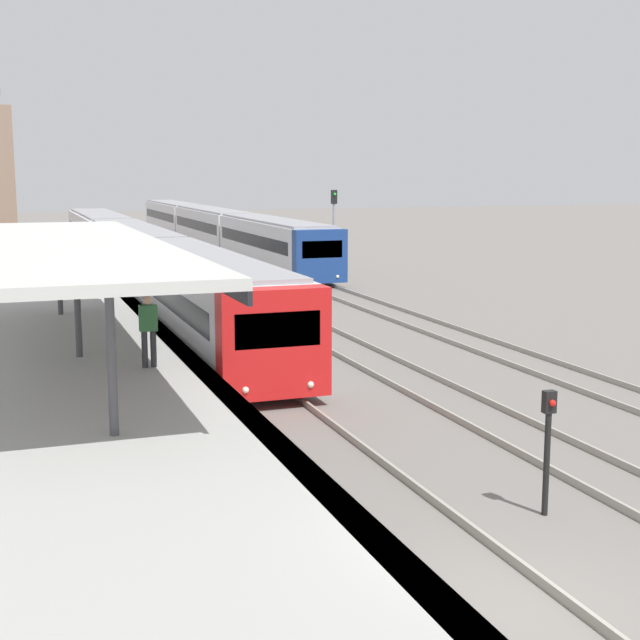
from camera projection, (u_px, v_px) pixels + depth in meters
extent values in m
plane|color=slate|center=(518.00, 614.00, 11.17)|extent=(240.00, 240.00, 0.00)
cube|color=gray|center=(467.00, 618.00, 10.92)|extent=(0.07, 120.00, 0.15)
cube|color=gray|center=(566.00, 600.00, 11.40)|extent=(0.07, 120.00, 0.15)
cube|color=#999993|center=(184.00, 634.00, 9.69)|extent=(5.49, 80.00, 1.05)
cube|color=yellow|center=(394.00, 556.00, 10.43)|extent=(0.50, 80.00, 0.01)
cube|color=beige|center=(75.00, 245.00, 21.23)|extent=(4.00, 17.40, 0.20)
cube|color=black|center=(157.00, 252.00, 21.91)|extent=(0.08, 17.40, 0.24)
cylinder|color=#47474C|center=(112.00, 360.00, 14.99)|extent=(0.16, 0.16, 2.61)
cylinder|color=#47474C|center=(77.00, 304.00, 21.46)|extent=(0.16, 0.16, 2.61)
cylinder|color=#47474C|center=(59.00, 273.00, 27.92)|extent=(0.16, 0.16, 2.61)
cylinder|color=#2D2D33|center=(145.00, 349.00, 20.40)|extent=(0.14, 0.14, 0.85)
cylinder|color=#2D2D33|center=(153.00, 349.00, 20.47)|extent=(0.14, 0.14, 0.85)
cube|color=#2D6638|center=(148.00, 318.00, 20.32)|extent=(0.40, 0.22, 0.60)
sphere|color=tan|center=(148.00, 300.00, 20.25)|extent=(0.22, 0.22, 0.22)
cube|color=red|center=(274.00, 343.00, 20.74)|extent=(2.63, 0.70, 2.57)
cube|color=black|center=(278.00, 330.00, 20.38)|extent=(2.05, 0.04, 0.82)
sphere|color=#EFEACC|center=(245.00, 390.00, 20.33)|extent=(0.16, 0.16, 0.16)
sphere|color=#EFEACC|center=(311.00, 385.00, 20.85)|extent=(0.16, 0.16, 0.16)
cube|color=silver|center=(202.00, 299.00, 28.01)|extent=(2.63, 14.94, 2.57)
cube|color=gray|center=(201.00, 256.00, 27.78)|extent=(2.31, 14.64, 0.12)
cube|color=black|center=(202.00, 290.00, 27.96)|extent=(2.65, 13.74, 0.67)
cylinder|color=black|center=(201.00, 371.00, 23.32)|extent=(0.12, 0.70, 0.70)
cylinder|color=black|center=(282.00, 364.00, 24.06)|extent=(0.12, 0.70, 0.70)
cylinder|color=black|center=(144.00, 315.00, 32.34)|extent=(0.12, 0.70, 0.70)
cylinder|color=black|center=(205.00, 312.00, 33.08)|extent=(0.12, 0.70, 0.70)
cube|color=silver|center=(134.00, 256.00, 42.21)|extent=(2.63, 14.94, 2.57)
cube|color=gray|center=(133.00, 228.00, 41.99)|extent=(2.31, 14.64, 0.12)
cube|color=black|center=(133.00, 250.00, 42.16)|extent=(2.65, 13.74, 0.67)
cylinder|color=black|center=(124.00, 296.00, 37.52)|extent=(0.12, 0.70, 0.70)
cylinder|color=black|center=(177.00, 293.00, 38.26)|extent=(0.12, 0.70, 0.70)
cylinder|color=black|center=(100.00, 272.00, 46.54)|extent=(0.12, 0.70, 0.70)
cylinder|color=black|center=(143.00, 270.00, 47.28)|extent=(0.12, 0.70, 0.70)
cube|color=silver|center=(99.00, 235.00, 56.41)|extent=(2.63, 14.94, 2.57)
cube|color=gray|center=(99.00, 214.00, 56.19)|extent=(2.31, 14.64, 0.12)
cube|color=black|center=(99.00, 231.00, 56.36)|extent=(2.65, 13.74, 0.67)
cylinder|color=black|center=(89.00, 262.00, 51.72)|extent=(0.12, 0.70, 0.70)
cylinder|color=black|center=(128.00, 260.00, 52.47)|extent=(0.12, 0.70, 0.70)
cylinder|color=black|center=(76.00, 248.00, 60.74)|extent=(0.12, 0.70, 0.70)
cylinder|color=black|center=(109.00, 247.00, 61.48)|extent=(0.12, 0.70, 0.70)
cube|color=navy|center=(320.00, 256.00, 42.31)|extent=(2.58, 0.70, 2.54)
cube|color=black|center=(322.00, 249.00, 41.94)|extent=(2.01, 0.04, 0.81)
sphere|color=#EFEACC|center=(307.00, 278.00, 41.89)|extent=(0.16, 0.16, 0.16)
sphere|color=#EFEACC|center=(338.00, 277.00, 42.41)|extent=(0.16, 0.16, 0.16)
cube|color=silver|center=(273.00, 244.00, 49.44)|extent=(2.58, 14.66, 2.54)
cube|color=gray|center=(273.00, 220.00, 49.22)|extent=(2.27, 14.37, 0.12)
cube|color=black|center=(273.00, 239.00, 49.39)|extent=(2.60, 13.49, 0.66)
cylinder|color=black|center=(280.00, 275.00, 44.85)|extent=(0.12, 0.70, 0.70)
cylinder|color=black|center=(321.00, 274.00, 45.57)|extent=(0.12, 0.70, 0.70)
cylinder|color=black|center=(233.00, 258.00, 53.70)|extent=(0.12, 0.70, 0.70)
cylinder|color=black|center=(268.00, 257.00, 54.42)|extent=(0.12, 0.70, 0.70)
cube|color=silver|center=(213.00, 228.00, 63.38)|extent=(2.58, 14.66, 2.54)
cube|color=gray|center=(212.00, 210.00, 63.17)|extent=(2.27, 14.37, 0.12)
cube|color=black|center=(213.00, 224.00, 63.34)|extent=(2.60, 13.49, 0.66)
cylinder|color=black|center=(213.00, 251.00, 58.79)|extent=(0.12, 0.70, 0.70)
cylinder|color=black|center=(245.00, 250.00, 59.52)|extent=(0.12, 0.70, 0.70)
cylinder|color=black|center=(185.00, 241.00, 67.64)|extent=(0.12, 0.70, 0.70)
cylinder|color=black|center=(213.00, 240.00, 68.37)|extent=(0.12, 0.70, 0.70)
cube|color=silver|center=(174.00, 218.00, 77.33)|extent=(2.58, 14.66, 2.54)
cube|color=gray|center=(174.00, 203.00, 77.11)|extent=(2.27, 14.37, 0.12)
cube|color=black|center=(174.00, 215.00, 77.28)|extent=(2.60, 13.49, 0.66)
cylinder|color=black|center=(172.00, 236.00, 72.73)|extent=(0.12, 0.70, 0.70)
cylinder|color=black|center=(198.00, 235.00, 73.46)|extent=(0.12, 0.70, 0.70)
cylinder|color=black|center=(153.00, 229.00, 81.58)|extent=(0.12, 0.70, 0.70)
cylinder|color=black|center=(177.00, 228.00, 82.31)|extent=(0.12, 0.70, 0.70)
cylinder|color=black|center=(547.00, 464.00, 14.28)|extent=(0.10, 0.10, 1.71)
cube|color=black|center=(549.00, 402.00, 14.11)|extent=(0.20, 0.14, 0.36)
sphere|color=red|center=(553.00, 403.00, 14.03)|extent=(0.11, 0.11, 0.11)
cylinder|color=gray|center=(334.00, 235.00, 45.69)|extent=(0.14, 0.14, 4.59)
cube|color=black|center=(334.00, 197.00, 45.37)|extent=(0.28, 0.20, 0.70)
sphere|color=green|center=(335.00, 194.00, 45.24)|extent=(0.14, 0.14, 0.14)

